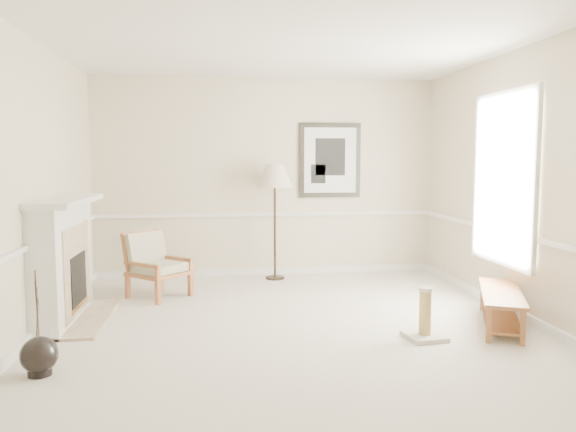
# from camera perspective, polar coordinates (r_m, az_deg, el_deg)

# --- Properties ---
(ground) EXTENTS (5.50, 5.50, 0.00)m
(ground) POSITION_cam_1_polar(r_m,az_deg,el_deg) (5.81, 0.31, -11.36)
(ground) COLOR silver
(ground) RESTS_ON ground
(room) EXTENTS (5.04, 5.54, 2.92)m
(room) POSITION_cam_1_polar(r_m,az_deg,el_deg) (5.65, 1.61, 7.33)
(room) COLOR beige
(room) RESTS_ON ground
(fireplace) EXTENTS (0.64, 1.64, 1.31)m
(fireplace) POSITION_cam_1_polar(r_m,az_deg,el_deg) (6.40, -21.79, -4.28)
(fireplace) COLOR white
(fireplace) RESTS_ON ground
(floor_vase) EXTENTS (0.29, 0.29, 0.86)m
(floor_vase) POSITION_cam_1_polar(r_m,az_deg,el_deg) (4.99, -23.96, -12.88)
(floor_vase) COLOR black
(floor_vase) RESTS_ON ground
(armchair) EXTENTS (0.89, 0.89, 0.81)m
(armchair) POSITION_cam_1_polar(r_m,az_deg,el_deg) (7.24, -13.48, -4.53)
(armchair) COLOR brown
(armchair) RESTS_ON ground
(floor_lamp) EXTENTS (0.64, 0.64, 1.65)m
(floor_lamp) POSITION_cam_1_polar(r_m,az_deg,el_deg) (7.95, -1.35, 3.79)
(floor_lamp) COLOR black
(floor_lamp) RESTS_ON ground
(bench) EXTENTS (0.88, 1.34, 0.37)m
(bench) POSITION_cam_1_polar(r_m,az_deg,el_deg) (6.22, 20.81, -8.23)
(bench) COLOR brown
(bench) RESTS_ON ground
(scratching_post) EXTENTS (0.39, 0.39, 0.50)m
(scratching_post) POSITION_cam_1_polar(r_m,az_deg,el_deg) (5.61, 13.73, -10.48)
(scratching_post) COLOR beige
(scratching_post) RESTS_ON ground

